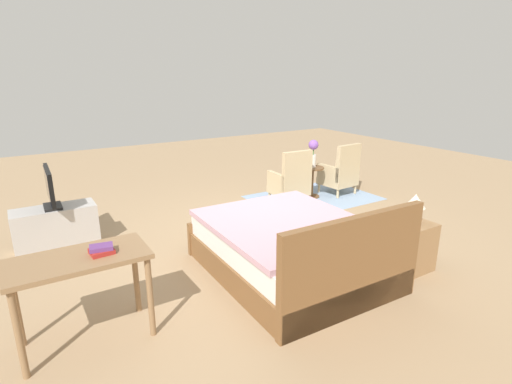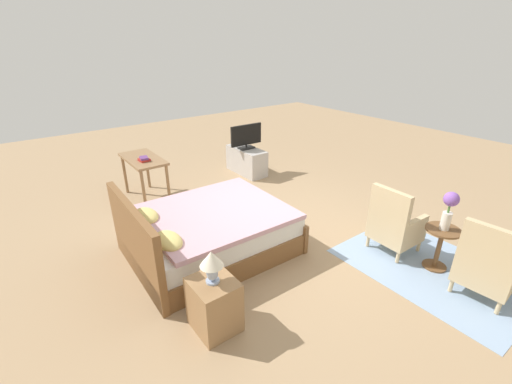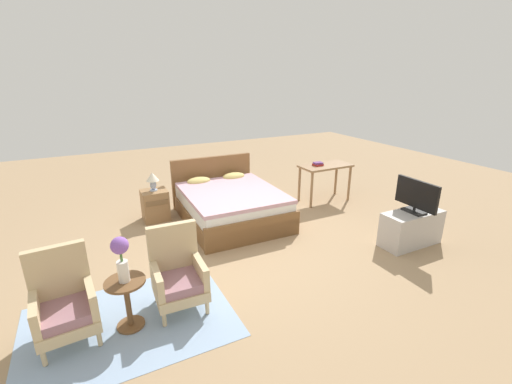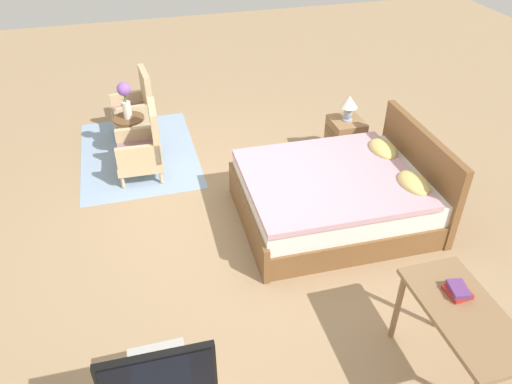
{
  "view_description": "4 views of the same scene",
  "coord_description": "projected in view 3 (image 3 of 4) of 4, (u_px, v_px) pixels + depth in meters",
  "views": [
    {
      "loc": [
        2.58,
        4.15,
        2.12
      ],
      "look_at": [
        -0.08,
        -0.12,
        0.61
      ],
      "focal_mm": 28.0,
      "sensor_mm": 36.0,
      "label": 1
    },
    {
      "loc": [
        -3.3,
        2.81,
        2.61
      ],
      "look_at": [
        0.13,
        0.23,
        0.67
      ],
      "focal_mm": 24.0,
      "sensor_mm": 36.0,
      "label": 2
    },
    {
      "loc": [
        -1.99,
        -4.25,
        2.48
      ],
      "look_at": [
        0.33,
        0.31,
        0.71
      ],
      "focal_mm": 24.0,
      "sensor_mm": 36.0,
      "label": 3
    },
    {
      "loc": [
        4.15,
        -1.02,
        3.47
      ],
      "look_at": [
        0.29,
        0.04,
        0.62
      ],
      "focal_mm": 35.0,
      "sensor_mm": 36.0,
      "label": 4
    }
  ],
  "objects": [
    {
      "name": "table_lamp",
      "position": [
        153.0,
        179.0,
        5.91
      ],
      "size": [
        0.22,
        0.22,
        0.33
      ],
      "color": "#9EADC6",
      "rests_on": "nightstand"
    },
    {
      "name": "side_table",
      "position": [
        127.0,
        298.0,
        3.45
      ],
      "size": [
        0.4,
        0.4,
        0.54
      ],
      "color": "brown",
      "rests_on": "ground_plane"
    },
    {
      "name": "tv_flatscreen",
      "position": [
        416.0,
        196.0,
        5.02
      ],
      "size": [
        0.21,
        0.71,
        0.49
      ],
      "color": "black",
      "rests_on": "tv_stand"
    },
    {
      "name": "armchair_by_window_right",
      "position": [
        178.0,
        275.0,
        3.77
      ],
      "size": [
        0.56,
        0.56,
        0.92
      ],
      "color": "#CCB284",
      "rests_on": "floor_rug"
    },
    {
      "name": "armchair_by_window_left",
      "position": [
        65.0,
        304.0,
        3.29
      ],
      "size": [
        0.58,
        0.58,
        0.92
      ],
      "color": "#CCB284",
      "rests_on": "floor_rug"
    },
    {
      "name": "vanity_desk",
      "position": [
        325.0,
        170.0,
        6.87
      ],
      "size": [
        1.04,
        0.52,
        0.75
      ],
      "color": "#8E6B47",
      "rests_on": "ground_plane"
    },
    {
      "name": "nightstand",
      "position": [
        155.0,
        205.0,
        6.07
      ],
      "size": [
        0.44,
        0.41,
        0.55
      ],
      "color": "#997047",
      "rests_on": "ground_plane"
    },
    {
      "name": "floor_rug",
      "position": [
        130.0,
        322.0,
        3.61
      ],
      "size": [
        2.1,
        1.5,
        0.01
      ],
      "color": "#8EA8C6",
      "rests_on": "ground_plane"
    },
    {
      "name": "tv_stand",
      "position": [
        411.0,
        228.0,
        5.18
      ],
      "size": [
        0.96,
        0.4,
        0.53
      ],
      "color": "#B7B2AD",
      "rests_on": "ground_plane"
    },
    {
      "name": "book_stack",
      "position": [
        318.0,
        164.0,
        6.78
      ],
      "size": [
        0.19,
        0.17,
        0.07
      ],
      "color": "#AD2823",
      "rests_on": "vanity_desk"
    },
    {
      "name": "flower_vase",
      "position": [
        121.0,
        255.0,
        3.28
      ],
      "size": [
        0.17,
        0.17,
        0.48
      ],
      "color": "silver",
      "rests_on": "side_table"
    },
    {
      "name": "ground_plane",
      "position": [
        246.0,
        245.0,
        5.25
      ],
      "size": [
        16.0,
        16.0,
        0.0
      ],
      "primitive_type": "plane",
      "color": "#A38460"
    },
    {
      "name": "bed",
      "position": [
        230.0,
        204.0,
        6.06
      ],
      "size": [
        1.64,
        2.04,
        0.96
      ],
      "color": "brown",
      "rests_on": "ground_plane"
    }
  ]
}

